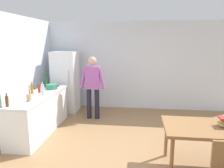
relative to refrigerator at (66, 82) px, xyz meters
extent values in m
plane|color=#936D47|center=(1.90, -2.40, -0.90)|extent=(14.00, 14.00, 0.00)
cube|color=silver|center=(1.90, 0.60, 0.45)|extent=(6.40, 0.12, 2.70)
cube|color=white|center=(-0.10, -1.60, -0.47)|extent=(0.60, 2.12, 0.86)
cube|color=silver|center=(-0.10, -1.60, -0.02)|extent=(0.64, 2.20, 0.04)
cube|color=white|center=(0.00, 0.00, 0.00)|extent=(0.70, 0.64, 1.80)
cylinder|color=#B2B2B7|center=(0.22, -0.34, 0.20)|extent=(0.02, 0.02, 0.40)
cylinder|color=#1E1E2D|center=(0.84, -0.55, -0.48)|extent=(0.13, 0.13, 0.84)
cylinder|color=#1E1E2D|center=(1.06, -0.55, -0.48)|extent=(0.13, 0.13, 0.84)
cube|color=#99519E|center=(0.95, -0.55, 0.24)|extent=(0.38, 0.22, 0.60)
sphere|color=tan|center=(0.95, -0.55, 0.69)|extent=(0.22, 0.22, 0.22)
cylinder|color=#99519E|center=(0.70, -0.59, 0.22)|extent=(0.20, 0.09, 0.55)
cylinder|color=#99519E|center=(1.20, -0.59, 0.22)|extent=(0.20, 0.09, 0.55)
cube|color=olive|center=(3.30, -2.70, -0.18)|extent=(1.40, 0.90, 0.05)
cylinder|color=olive|center=(2.70, -3.05, -0.55)|extent=(0.06, 0.06, 0.70)
cylinder|color=olive|center=(2.70, -2.35, -0.55)|extent=(0.06, 0.06, 0.70)
cylinder|color=#2D845B|center=(-0.03, -0.98, 0.06)|extent=(0.28, 0.28, 0.12)
cube|color=black|center=(-0.20, -0.98, 0.08)|extent=(0.06, 0.03, 0.02)
cube|color=black|center=(0.14, -0.98, 0.08)|extent=(0.06, 0.03, 0.02)
cylinder|color=tan|center=(-0.03, -2.14, 0.07)|extent=(0.11, 0.11, 0.14)
cylinder|color=olive|center=(-0.01, -2.13, 0.21)|extent=(0.02, 0.05, 0.22)
cylinder|color=olive|center=(-0.01, -2.14, 0.21)|extent=(0.02, 0.04, 0.22)
cylinder|color=#5B3314|center=(-0.25, -2.54, 0.10)|extent=(0.06, 0.06, 0.20)
cylinder|color=#5B3314|center=(-0.25, -2.54, 0.23)|extent=(0.02, 0.02, 0.06)
cylinder|color=#996619|center=(-0.28, -1.52, 0.11)|extent=(0.06, 0.06, 0.22)
cylinder|color=#996619|center=(-0.28, -1.52, 0.25)|extent=(0.03, 0.03, 0.06)
cylinder|color=#B22319|center=(-0.16, -1.39, 0.09)|extent=(0.06, 0.06, 0.18)
cylinder|color=#B22319|center=(-0.16, -1.39, 0.21)|extent=(0.02, 0.02, 0.06)
cylinder|color=gray|center=(-0.36, -2.59, 0.13)|extent=(0.06, 0.06, 0.26)
cylinder|color=#1E5123|center=(-0.25, -0.82, 0.14)|extent=(0.08, 0.08, 0.28)
cylinder|color=#1E5123|center=(-0.25, -0.82, 0.31)|extent=(0.03, 0.03, 0.06)
cylinder|color=silver|center=(0.03, -1.61, 0.12)|extent=(0.07, 0.07, 0.24)
cylinder|color=silver|center=(0.03, -1.61, 0.27)|extent=(0.03, 0.03, 0.06)
camera|label=1|loc=(2.17, -6.15, 1.20)|focal=34.76mm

